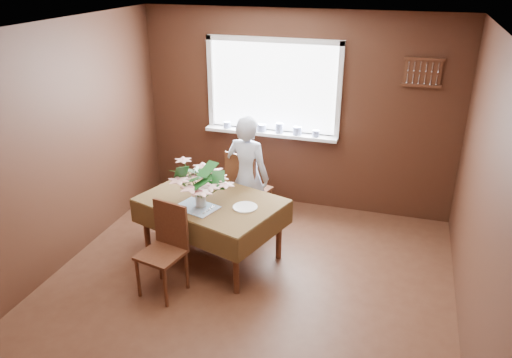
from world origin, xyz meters
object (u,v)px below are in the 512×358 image
(seated_woman, at_px, (248,176))
(flower_bouquet, at_px, (200,179))
(chair_near, at_px, (166,245))
(chair_far, at_px, (246,187))
(dining_table, at_px, (211,206))

(seated_woman, xyz_separation_m, flower_bouquet, (-0.24, -0.81, 0.28))
(chair_near, xyz_separation_m, seated_woman, (0.40, 1.30, 0.23))
(chair_far, distance_m, chair_near, 1.45)
(seated_woman, bearing_deg, chair_near, 82.35)
(chair_near, relative_size, flower_bouquet, 1.63)
(dining_table, distance_m, flower_bouquet, 0.43)
(seated_woman, bearing_deg, flower_bouquet, 83.28)
(chair_far, bearing_deg, flower_bouquet, 95.65)
(dining_table, xyz_separation_m, flower_bouquet, (-0.04, -0.18, 0.39))
(chair_far, relative_size, seated_woman, 0.68)
(chair_far, distance_m, seated_woman, 0.23)
(dining_table, xyz_separation_m, chair_near, (-0.20, -0.68, -0.12))
(chair_near, relative_size, seated_woman, 0.63)
(chair_far, bearing_deg, seated_woman, 135.24)
(chair_near, bearing_deg, seated_woman, 84.73)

